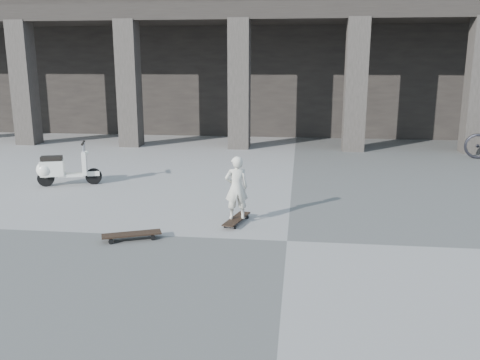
# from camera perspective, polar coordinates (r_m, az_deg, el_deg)

# --- Properties ---
(ground) EXTENTS (90.00, 90.00, 0.00)m
(ground) POSITION_cam_1_polar(r_m,az_deg,el_deg) (8.00, 5.31, -6.84)
(ground) COLOR #50504D
(ground) RESTS_ON ground
(colonnade) EXTENTS (28.00, 8.82, 6.00)m
(colonnade) POSITION_cam_1_polar(r_m,az_deg,el_deg) (21.28, 6.62, 13.96)
(colonnade) COLOR black
(colonnade) RESTS_ON ground
(longboard) EXTENTS (0.40, 0.89, 0.09)m
(longboard) POSITION_cam_1_polar(r_m,az_deg,el_deg) (8.79, -0.39, -4.43)
(longboard) COLOR black
(longboard) RESTS_ON ground
(skateboard_spare) EXTENTS (0.93, 0.57, 0.11)m
(skateboard_spare) POSITION_cam_1_polar(r_m,az_deg,el_deg) (8.16, -12.07, -6.04)
(skateboard_spare) COLOR black
(skateboard_spare) RESTS_ON ground
(child) EXTENTS (0.46, 0.36, 1.09)m
(child) POSITION_cam_1_polar(r_m,az_deg,el_deg) (8.64, -0.40, -0.87)
(child) COLOR beige
(child) RESTS_ON longboard
(scooter) EXTENTS (1.35, 0.68, 0.98)m
(scooter) POSITION_cam_1_polar(r_m,az_deg,el_deg) (12.03, -19.77, 1.19)
(scooter) COLOR black
(scooter) RESTS_ON ground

